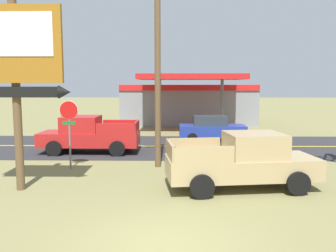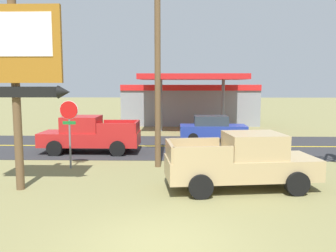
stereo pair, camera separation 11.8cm
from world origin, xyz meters
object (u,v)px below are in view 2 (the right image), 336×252
(stop_sign, at_px, (69,122))
(pickup_tan_parked_on_lawn, at_px, (242,161))
(motel_sign, at_px, (14,60))
(utility_pole, at_px, (158,54))
(gas_station, at_px, (189,103))
(pickup_red_on_road, at_px, (89,135))
(car_blue_mid_lane, at_px, (212,128))

(stop_sign, height_order, pickup_tan_parked_on_lawn, stop_sign)
(motel_sign, bearing_deg, utility_pole, 38.98)
(pickup_tan_parked_on_lawn, bearing_deg, gas_station, 93.13)
(utility_pole, height_order, gas_station, utility_pole)
(stop_sign, relative_size, pickup_red_on_road, 0.57)
(pickup_red_on_road, bearing_deg, gas_station, 68.04)
(utility_pole, height_order, car_blue_mid_lane, utility_pole)
(utility_pole, distance_m, pickup_tan_parked_on_lawn, 6.02)
(car_blue_mid_lane, bearing_deg, pickup_tan_parked_on_lawn, -89.89)
(stop_sign, distance_m, gas_station, 19.00)
(utility_pole, distance_m, car_blue_mid_lane, 8.87)
(car_blue_mid_lane, bearing_deg, motel_sign, -125.17)
(utility_pole, relative_size, gas_station, 0.77)
(motel_sign, height_order, utility_pole, utility_pole)
(motel_sign, relative_size, car_blue_mid_lane, 1.55)
(stop_sign, xyz_separation_m, pickup_red_on_road, (-0.05, 3.61, -1.06))
(pickup_tan_parked_on_lawn, bearing_deg, utility_pole, 134.08)
(pickup_tan_parked_on_lawn, bearing_deg, stop_sign, 157.75)
(motel_sign, distance_m, utility_pole, 5.89)
(utility_pole, relative_size, car_blue_mid_lane, 2.20)
(pickup_tan_parked_on_lawn, relative_size, car_blue_mid_lane, 1.29)
(stop_sign, bearing_deg, car_blue_mid_lane, 47.75)
(motel_sign, height_order, stop_sign, motel_sign)
(stop_sign, height_order, pickup_red_on_road, stop_sign)
(stop_sign, relative_size, gas_station, 0.25)
(car_blue_mid_lane, bearing_deg, stop_sign, -132.25)
(motel_sign, xyz_separation_m, pickup_tan_parked_on_lawn, (7.70, 0.45, -3.47))
(pickup_tan_parked_on_lawn, relative_size, pickup_red_on_road, 1.04)
(utility_pole, bearing_deg, gas_station, 83.57)
(motel_sign, relative_size, utility_pole, 0.71)
(motel_sign, xyz_separation_m, pickup_red_on_road, (0.71, 6.90, -3.47))
(motel_sign, xyz_separation_m, stop_sign, (0.77, 3.29, -2.41))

